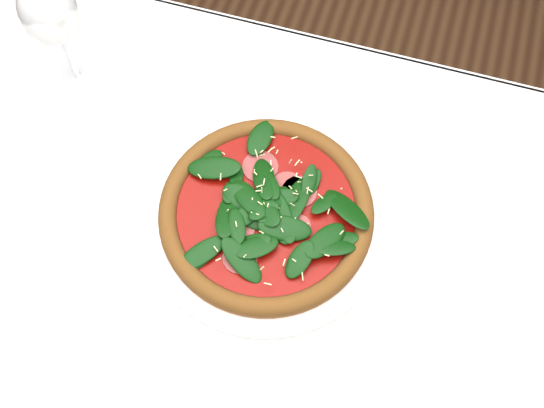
% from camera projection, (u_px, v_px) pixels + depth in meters
% --- Properties ---
extents(ground, '(6.00, 6.00, 0.00)m').
position_uv_depth(ground, '(259.00, 354.00, 1.55)').
color(ground, brown).
rests_on(ground, ground).
extents(dining_table, '(1.21, 0.81, 0.75)m').
position_uv_depth(dining_table, '(251.00, 269.00, 0.96)').
color(dining_table, white).
rests_on(dining_table, ground).
extents(plate, '(0.36, 0.36, 0.02)m').
position_uv_depth(plate, '(266.00, 216.00, 0.88)').
color(plate, white).
rests_on(plate, dining_table).
extents(pizza, '(0.40, 0.40, 0.04)m').
position_uv_depth(pizza, '(266.00, 210.00, 0.87)').
color(pizza, '#955124').
rests_on(pizza, plate).
extents(wine_glass, '(0.08, 0.08, 0.21)m').
position_uv_depth(wine_glass, '(50.00, 15.00, 0.87)').
color(wine_glass, white).
rests_on(wine_glass, dining_table).
extents(saucer_near, '(0.14, 0.14, 0.01)m').
position_uv_depth(saucer_near, '(506.00, 376.00, 0.79)').
color(saucer_near, white).
rests_on(saucer_near, dining_table).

